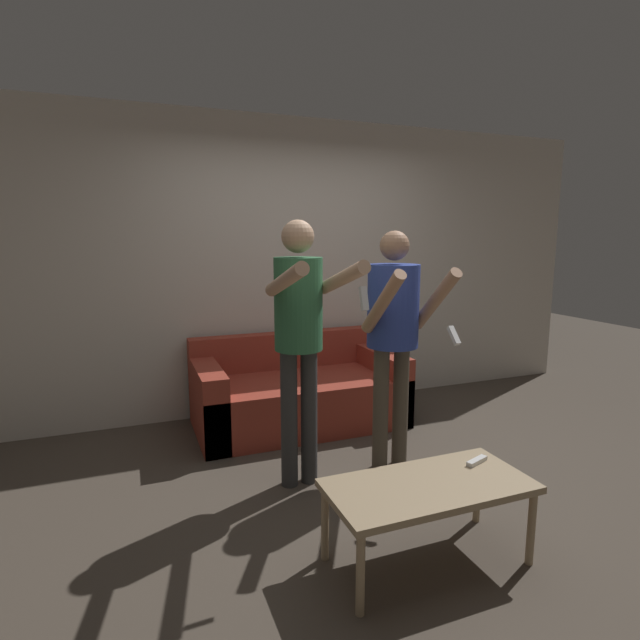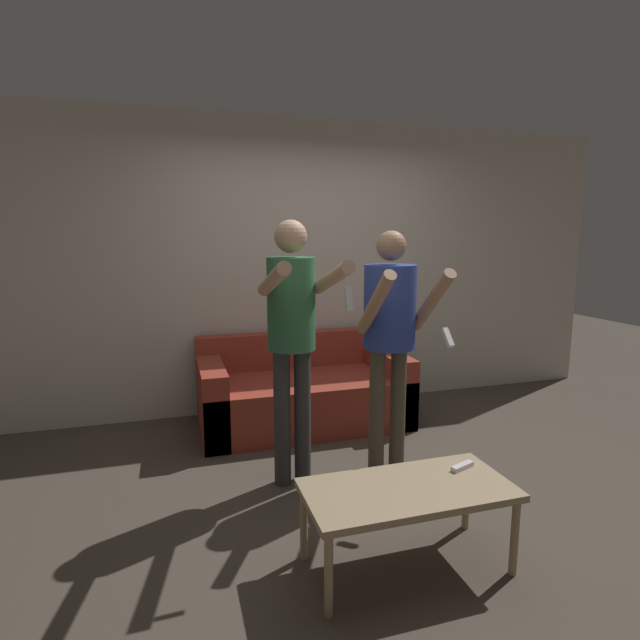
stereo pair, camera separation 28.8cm
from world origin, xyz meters
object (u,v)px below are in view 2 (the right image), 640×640
remote_on_table (462,466)px  person_standing_left (292,324)px  coffee_table (408,495)px  person_standing_right (390,323)px  couch (302,393)px

remote_on_table → person_standing_left: bearing=128.0°
remote_on_table → coffee_table: bearing=-165.8°
coffee_table → remote_on_table: (0.36, 0.09, 0.06)m
person_standing_left → person_standing_right: person_standing_left is taller
coffee_table → remote_on_table: size_ratio=6.71×
couch → person_standing_left: (-0.34, -1.06, 0.82)m
person_standing_left → person_standing_right: bearing=0.8°
person_standing_left → remote_on_table: size_ratio=11.34×
couch → coffee_table: 2.05m
couch → coffee_table: bearing=-90.2°
couch → coffee_table: (-0.01, -2.05, 0.12)m
remote_on_table → couch: bearing=100.3°
person_standing_left → coffee_table: size_ratio=1.69×
person_standing_left → coffee_table: 1.26m
couch → remote_on_table: couch is taller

